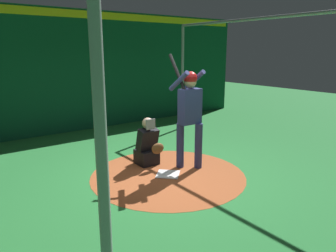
# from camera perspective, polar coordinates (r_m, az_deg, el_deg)

# --- Properties ---
(ground_plane) EXTENTS (27.99, 27.99, 0.00)m
(ground_plane) POSITION_cam_1_polar(r_m,az_deg,el_deg) (6.05, 0.00, -8.78)
(ground_plane) COLOR #287A38
(dirt_circle) EXTENTS (2.90, 2.90, 0.01)m
(dirt_circle) POSITION_cam_1_polar(r_m,az_deg,el_deg) (6.05, 0.00, -8.75)
(dirt_circle) COLOR #AD562D
(dirt_circle) RESTS_ON ground
(home_plate) EXTENTS (0.59, 0.59, 0.01)m
(home_plate) POSITION_cam_1_polar(r_m,az_deg,el_deg) (6.05, 0.00, -8.67)
(home_plate) COLOR white
(home_plate) RESTS_ON dirt_circle
(batter) EXTENTS (0.68, 0.49, 2.23)m
(batter) POSITION_cam_1_polar(r_m,az_deg,el_deg) (6.12, 3.87, 2.96)
(batter) COLOR navy
(batter) RESTS_ON ground
(catcher) EXTENTS (0.58, 0.40, 0.99)m
(catcher) POSITION_cam_1_polar(r_m,az_deg,el_deg) (6.46, -3.67, -3.66)
(catcher) COLOR black
(catcher) RESTS_ON ground
(back_wall) EXTENTS (0.22, 11.99, 3.40)m
(back_wall) POSITION_cam_1_polar(r_m,az_deg,el_deg) (9.48, -16.16, 9.50)
(back_wall) COLOR #0F472D
(back_wall) RESTS_ON ground
(cage_frame) EXTENTS (5.51, 5.16, 3.00)m
(cage_frame) POSITION_cam_1_polar(r_m,az_deg,el_deg) (5.60, 0.00, 11.42)
(cage_frame) COLOR gray
(cage_frame) RESTS_ON ground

